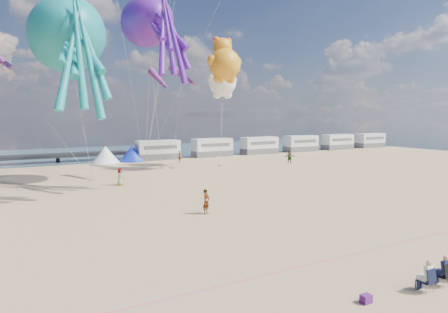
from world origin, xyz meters
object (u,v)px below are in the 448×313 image
(sandbag_e, at_px, (145,168))
(kite_octopus_purple, at_px, (147,22))
(cooler_purple, at_px, (366,299))
(motorhome_1, at_px, (212,148))
(standing_person, at_px, (206,202))
(motorhome_4, at_px, (337,142))
(sandbag_c, at_px, (220,165))
(beachgoer_0, at_px, (120,177))
(sandbag_a, at_px, (93,180))
(tent_blue, at_px, (133,153))
(sandbag_d, at_px, (172,168))
(beachgoer_4, at_px, (290,157))
(tent_white, at_px, (106,154))
(kite_teddy_orange, at_px, (225,64))
(motorhome_2, at_px, (259,145))
(motorhome_0, at_px, (158,150))
(windsock_mid, at_px, (182,75))
(motorhome_3, at_px, (301,144))
(windsock_right, at_px, (159,80))
(kite_octopus_teal, at_px, (67,35))
(sandbag_b, at_px, (162,168))
(kite_panda, at_px, (222,83))
(motorhome_5, at_px, (370,140))

(sandbag_e, xyz_separation_m, kite_octopus_purple, (-2.51, -9.29, 16.19))
(cooler_purple, bearing_deg, motorhome_1, 68.58)
(standing_person, height_order, sandbag_e, standing_person)
(motorhome_4, distance_m, sandbag_c, 35.28)
(beachgoer_0, bearing_deg, sandbag_a, 72.15)
(tent_blue, relative_size, sandbag_d, 8.00)
(beachgoer_4, bearing_deg, tent_white, 164.96)
(kite_octopus_purple, xyz_separation_m, kite_teddy_orange, (11.02, 3.51, -3.19))
(beachgoer_0, xyz_separation_m, kite_octopus_purple, (3.39, 0.96, 15.45))
(motorhome_2, xyz_separation_m, beachgoer_0, (-30.08, -19.62, -0.65))
(beachgoer_0, distance_m, kite_teddy_orange, 19.44)
(motorhome_0, relative_size, tent_white, 1.65)
(standing_person, bearing_deg, windsock_mid, 36.88)
(sandbag_c, xyz_separation_m, sandbag_e, (-9.86, 2.12, 0.00))
(cooler_purple, height_order, sandbag_d, cooler_purple)
(motorhome_3, bearing_deg, sandbag_c, -154.25)
(motorhome_4, height_order, beachgoer_4, motorhome_4)
(motorhome_3, relative_size, tent_white, 1.65)
(tent_white, height_order, sandbag_e, tent_white)
(tent_white, relative_size, windsock_mid, 0.71)
(motorhome_2, bearing_deg, kite_teddy_orange, -135.98)
(cooler_purple, distance_m, sandbag_d, 38.92)
(sandbag_c, bearing_deg, motorhome_4, 19.03)
(standing_person, relative_size, windsock_right, 0.40)
(tent_blue, xyz_separation_m, kite_octopus_teal, (-11.41, -18.73, 13.05))
(sandbag_b, height_order, kite_panda, kite_panda)
(tent_blue, bearing_deg, motorhome_4, 0.00)
(beachgoer_4, height_order, sandbag_a, beachgoer_4)
(sandbag_c, relative_size, sandbag_e, 1.00)
(motorhome_2, relative_size, sandbag_d, 13.20)
(kite_panda, bearing_deg, cooler_purple, -111.39)
(tent_white, distance_m, sandbag_b, 11.33)
(sandbag_d, bearing_deg, sandbag_a, -155.29)
(motorhome_3, distance_m, windsock_right, 39.79)
(standing_person, bearing_deg, sandbag_e, 48.31)
(motorhome_2, bearing_deg, kite_octopus_teal, -151.44)
(kite_octopus_purple, bearing_deg, motorhome_0, 50.41)
(motorhome_4, bearing_deg, sandbag_b, -166.10)
(motorhome_4, height_order, sandbag_b, motorhome_4)
(tent_white, xyz_separation_m, sandbag_b, (4.85, -10.18, -1.09))
(windsock_right, bearing_deg, kite_teddy_orange, 9.21)
(motorhome_1, height_order, beachgoer_0, motorhome_1)
(windsock_mid, bearing_deg, tent_white, 117.33)
(motorhome_3, relative_size, sandbag_d, 13.20)
(motorhome_1, relative_size, motorhome_3, 1.00)
(sandbag_b, bearing_deg, cooler_purple, -99.58)
(motorhome_5, distance_m, tent_blue, 51.50)
(sandbag_c, distance_m, kite_octopus_teal, 25.61)
(tent_white, xyz_separation_m, sandbag_a, (-4.98, -15.82, -1.09))
(motorhome_1, bearing_deg, tent_white, 180.00)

